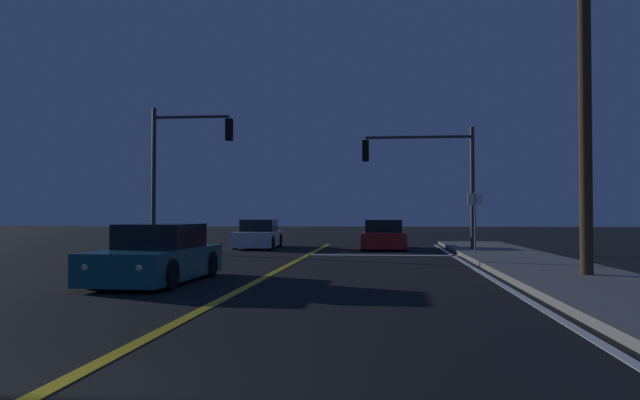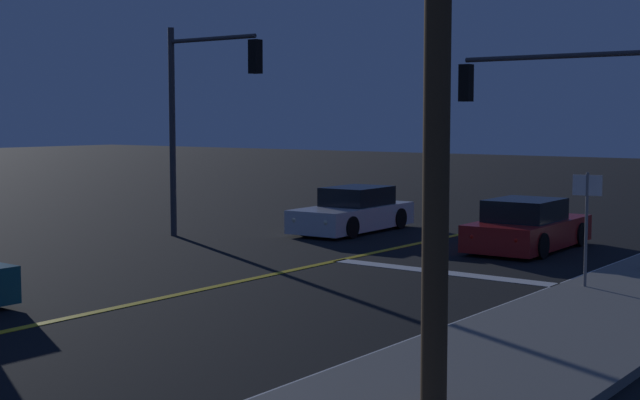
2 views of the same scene
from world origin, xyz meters
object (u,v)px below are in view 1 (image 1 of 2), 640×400
traffic_signal_near_right (429,168)px  street_sign_corner (475,214)px  car_far_approaching_teal (158,257)px  car_following_oncoming_white (258,236)px  traffic_signal_far_left (181,157)px  utility_pole_right (585,69)px  car_lead_oncoming_red (383,236)px

traffic_signal_near_right → street_sign_corner: bearing=117.8°
car_far_approaching_teal → street_sign_corner: (8.57, 9.61, 1.02)m
car_following_oncoming_white → traffic_signal_far_left: traffic_signal_far_left is taller
traffic_signal_near_right → street_sign_corner: size_ratio=2.20×
car_far_approaching_teal → utility_pole_right: 10.98m
traffic_signal_near_right → utility_pole_right: (2.88, -11.14, 1.46)m
car_far_approaching_teal → street_sign_corner: size_ratio=1.93×
traffic_signal_far_left → utility_pole_right: (13.11, -9.74, 1.04)m
traffic_signal_near_right → traffic_signal_far_left: (-10.24, -1.40, 0.43)m
traffic_signal_near_right → utility_pole_right: 11.60m
car_lead_oncoming_red → street_sign_corner: street_sign_corner is taller
car_far_approaching_teal → traffic_signal_near_right: 14.60m
traffic_signal_near_right → car_lead_oncoming_red: bearing=-47.9°
car_following_oncoming_white → traffic_signal_far_left: 5.79m
car_far_approaching_teal → street_sign_corner: bearing=-130.4°
utility_pole_right → traffic_signal_near_right: bearing=104.5°
car_lead_oncoming_red → car_far_approaching_teal: (-5.15, -14.56, -0.00)m
car_following_oncoming_white → traffic_signal_near_right: size_ratio=0.89×
car_following_oncoming_white → car_far_approaching_teal: bearing=90.1°
street_sign_corner → traffic_signal_far_left: bearing=173.2°
car_lead_oncoming_red → traffic_signal_near_right: size_ratio=0.85×
car_following_oncoming_white → traffic_signal_near_right: 8.74m
car_far_approaching_teal → car_following_oncoming_white: same height
traffic_signal_near_right → traffic_signal_far_left: size_ratio=0.87×
traffic_signal_near_right → utility_pole_right: size_ratio=0.54×
car_lead_oncoming_red → traffic_signal_far_left: size_ratio=0.74×
car_following_oncoming_white → traffic_signal_near_right: bearing=158.9°
car_lead_oncoming_red → traffic_signal_near_right: traffic_signal_near_right is taller
car_following_oncoming_white → utility_pole_right: bearing=125.2°
car_lead_oncoming_red → car_following_oncoming_white: same height
car_lead_oncoming_red → street_sign_corner: bearing=-57.0°
car_lead_oncoming_red → car_following_oncoming_white: (-5.85, 0.46, -0.00)m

